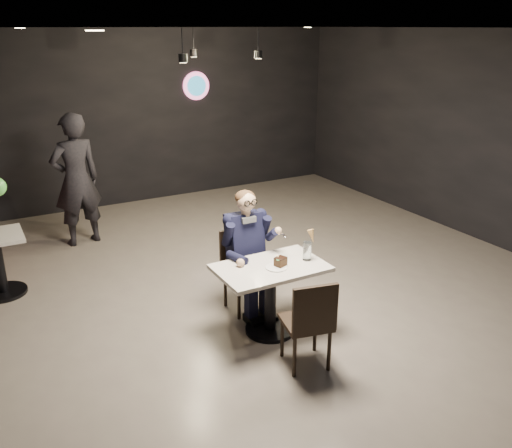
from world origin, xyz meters
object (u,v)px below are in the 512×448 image
chair_far (245,272)px  chair_near (306,320)px  seated_man (245,250)px  main_table (270,299)px  passerby (76,180)px  sundae_glass (307,251)px

chair_far → chair_near: bearing=-90.0°
chair_near → seated_man: size_ratio=0.64×
main_table → chair_far: (0.00, 0.55, 0.09)m
passerby → sundae_glass: bearing=104.4°
main_table → chair_near: bearing=-90.0°
sundae_glass → passerby: 3.87m
sundae_glass → passerby: passerby is taller
main_table → passerby: 3.72m
chair_far → seated_man: seated_man is taller
seated_man → sundae_glass: 0.73m
chair_near → passerby: bearing=118.3°
sundae_glass → chair_far: bearing=124.3°
main_table → seated_man: (0.00, 0.55, 0.34)m
chair_far → seated_man: 0.26m
seated_man → main_table: bearing=-90.0°
chair_near → seated_man: seated_man is taller
chair_far → passerby: 3.20m
chair_far → chair_near: same height
passerby → chair_far: bearing=102.1°
seated_man → passerby: 3.17m
main_table → sundae_glass: bearing=-6.5°
chair_far → sundae_glass: size_ratio=4.70×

